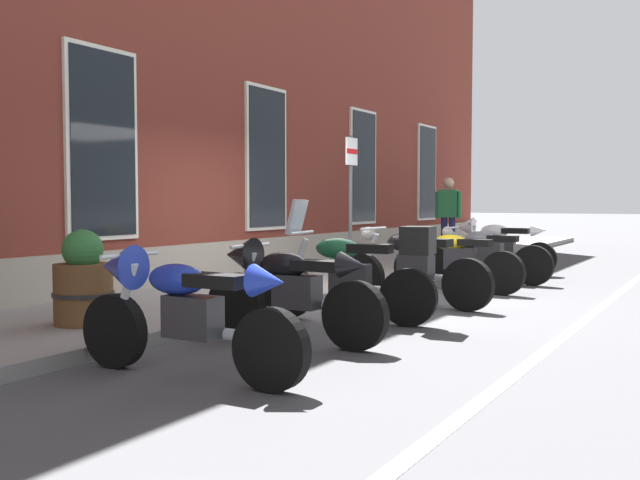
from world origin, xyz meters
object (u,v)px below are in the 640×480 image
(motorcycle_white_sport, at_px, (496,243))
(pedestrian_striped_shirt, at_px, (448,212))
(motorcycle_black_sport, at_px, (286,286))
(motorcycle_yellow_naked, at_px, (456,260))
(motorcycle_grey_naked, at_px, (485,255))
(motorcycle_black_naked, at_px, (411,268))
(motorcycle_blue_sport, at_px, (178,306))
(motorcycle_green_touring, at_px, (356,272))
(barrel_planter, at_px, (83,284))
(parking_sign, at_px, (351,185))

(motorcycle_white_sport, xyz_separation_m, pedestrian_striped_shirt, (1.89, 1.61, 0.54))
(motorcycle_black_sport, bearing_deg, motorcycle_yellow_naked, -1.32)
(motorcycle_yellow_naked, height_order, motorcycle_grey_naked, motorcycle_yellow_naked)
(motorcycle_black_sport, xyz_separation_m, pedestrian_striped_shirt, (9.30, 1.76, 0.56))
(motorcycle_black_naked, relative_size, motorcycle_yellow_naked, 1.07)
(motorcycle_blue_sport, bearing_deg, motorcycle_grey_naked, -0.76)
(motorcycle_blue_sport, xyz_separation_m, motorcycle_green_touring, (2.89, -0.04, 0.02))
(motorcycle_black_sport, bearing_deg, motorcycle_white_sport, 1.18)
(motorcycle_grey_naked, xyz_separation_m, pedestrian_striped_shirt, (3.44, 1.88, 0.64))
(barrel_planter, bearing_deg, motorcycle_yellow_naked, -20.55)
(motorcycle_blue_sport, relative_size, pedestrian_striped_shirt, 1.23)
(motorcycle_yellow_naked, distance_m, motorcycle_grey_naked, 1.35)
(motorcycle_black_naked, bearing_deg, motorcycle_white_sport, 3.09)
(motorcycle_yellow_naked, bearing_deg, motorcycle_black_sport, 178.68)
(motorcycle_white_sport, relative_size, parking_sign, 0.90)
(motorcycle_blue_sport, height_order, motorcycle_grey_naked, motorcycle_blue_sport)
(motorcycle_white_sport, distance_m, barrel_planter, 8.38)
(motorcycle_blue_sport, distance_m, motorcycle_white_sport, 8.98)
(motorcycle_blue_sport, distance_m, pedestrian_striped_shirt, 11.02)
(motorcycle_black_naked, bearing_deg, barrel_planter, 151.24)
(motorcycle_grey_naked, xyz_separation_m, parking_sign, (-1.23, 1.84, 1.14))
(barrel_planter, bearing_deg, motorcycle_white_sport, -11.91)
(motorcycle_black_naked, bearing_deg, parking_sign, 45.11)
(motorcycle_green_touring, relative_size, pedestrian_striped_shirt, 1.19)
(motorcycle_green_touring, height_order, barrel_planter, motorcycle_green_touring)
(pedestrian_striped_shirt, bearing_deg, barrel_planter, 179.31)
(motorcycle_green_touring, bearing_deg, motorcycle_black_sport, 177.34)
(motorcycle_black_naked, distance_m, pedestrian_striped_shirt, 6.77)
(pedestrian_striped_shirt, bearing_deg, motorcycle_black_naked, -164.02)
(motorcycle_black_sport, bearing_deg, pedestrian_striped_shirt, 10.72)
(motorcycle_green_touring, height_order, motorcycle_yellow_naked, motorcycle_green_touring)
(motorcycle_blue_sport, height_order, parking_sign, parking_sign)
(motorcycle_white_sport, relative_size, barrel_planter, 2.17)
(motorcycle_green_touring, distance_m, barrel_planter, 2.87)
(motorcycle_blue_sport, height_order, motorcycle_black_naked, motorcycle_black_naked)
(parking_sign, height_order, barrel_planter, parking_sign)
(motorcycle_blue_sport, height_order, motorcycle_black_sport, motorcycle_blue_sport)
(motorcycle_black_sport, distance_m, motorcycle_grey_naked, 5.86)
(motorcycle_black_naked, height_order, motorcycle_grey_naked, motorcycle_black_naked)
(motorcycle_grey_naked, bearing_deg, motorcycle_green_touring, 179.23)
(motorcycle_grey_naked, relative_size, pedestrian_striped_shirt, 1.27)
(motorcycle_black_sport, distance_m, pedestrian_striped_shirt, 9.48)
(motorcycle_black_sport, relative_size, motorcycle_white_sport, 0.98)
(motorcycle_white_sport, distance_m, parking_sign, 3.36)
(motorcycle_blue_sport, xyz_separation_m, motorcycle_black_naked, (4.38, -0.07, -0.06))
(motorcycle_blue_sport, xyz_separation_m, motorcycle_grey_naked, (7.43, -0.10, -0.08))
(parking_sign, bearing_deg, motorcycle_black_sport, -159.58)
(motorcycle_yellow_naked, relative_size, motorcycle_white_sport, 1.00)
(motorcycle_grey_naked, relative_size, motorcycle_white_sport, 1.07)
(motorcycle_blue_sport, relative_size, barrel_planter, 2.25)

